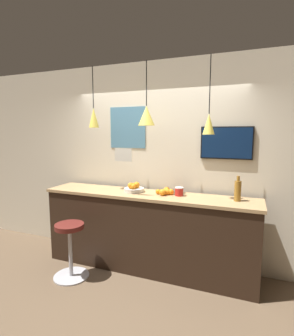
% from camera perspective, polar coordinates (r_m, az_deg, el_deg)
% --- Properties ---
extents(ground_plane, '(14.00, 14.00, 0.00)m').
position_cam_1_polar(ground_plane, '(3.50, -3.78, -25.10)').
color(ground_plane, brown).
extents(back_wall, '(8.00, 0.06, 2.90)m').
position_cam_1_polar(back_wall, '(3.86, 2.13, 1.06)').
color(back_wall, beige).
rests_on(back_wall, ground_plane).
extents(service_counter, '(2.94, 0.56, 1.08)m').
position_cam_1_polar(service_counter, '(3.72, 0.00, -13.65)').
color(service_counter, black).
rests_on(service_counter, ground_plane).
extents(bar_stool, '(0.46, 0.46, 0.73)m').
position_cam_1_polar(bar_stool, '(3.69, -16.36, -15.43)').
color(bar_stool, '#B7B7BC').
rests_on(bar_stool, ground_plane).
extents(fruit_bowl, '(0.28, 0.28, 0.14)m').
position_cam_1_polar(fruit_bowl, '(3.66, -2.88, -4.46)').
color(fruit_bowl, beige).
rests_on(fruit_bowl, service_counter).
extents(orange_pile, '(0.24, 0.25, 0.09)m').
position_cam_1_polar(orange_pile, '(3.51, 4.05, -5.14)').
color(orange_pile, orange).
rests_on(orange_pile, service_counter).
extents(juice_bottle, '(0.08, 0.08, 0.31)m').
position_cam_1_polar(juice_bottle, '(3.34, 19.14, -4.64)').
color(juice_bottle, olive).
rests_on(juice_bottle, service_counter).
extents(spread_jar, '(0.11, 0.11, 0.11)m').
position_cam_1_polar(spread_jar, '(3.46, 7.00, -5.10)').
color(spread_jar, red).
rests_on(spread_jar, service_counter).
extents(pendant_lamp_left, '(0.14, 0.14, 0.84)m').
position_cam_1_polar(pendant_lamp_left, '(3.82, -11.52, 10.70)').
color(pendant_lamp_left, black).
extents(pendant_lamp_middle, '(0.22, 0.22, 0.81)m').
position_cam_1_polar(pendant_lamp_middle, '(3.45, -0.12, 11.35)').
color(pendant_lamp_middle, black).
extents(pendant_lamp_right, '(0.14, 0.14, 0.93)m').
position_cam_1_polar(pendant_lamp_right, '(3.24, 13.30, 9.41)').
color(pendant_lamp_right, black).
extents(mounted_tv, '(0.66, 0.04, 0.42)m').
position_cam_1_polar(mounted_tv, '(3.58, 16.90, 5.25)').
color(mounted_tv, black).
extents(hanging_menu_board, '(0.24, 0.01, 0.17)m').
position_cam_1_polar(hanging_menu_board, '(3.40, -5.19, 2.87)').
color(hanging_menu_board, silver).
extents(wall_poster, '(0.57, 0.01, 0.61)m').
position_cam_1_polar(wall_poster, '(3.97, -4.24, 8.76)').
color(wall_poster, teal).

